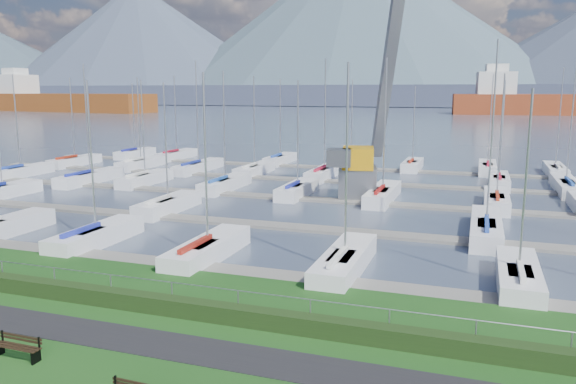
% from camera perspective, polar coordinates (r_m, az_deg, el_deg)
% --- Properties ---
extents(path, '(160.00, 2.00, 0.04)m').
position_cam_1_polar(path, '(21.59, -13.43, -14.71)').
color(path, black).
rests_on(path, grass).
extents(water, '(800.00, 540.00, 0.20)m').
position_cam_1_polar(water, '(279.78, 16.83, 7.94)').
color(water, '#414C60').
extents(hedge, '(80.00, 0.70, 0.70)m').
position_cam_1_polar(hedge, '(23.50, -10.03, -11.56)').
color(hedge, '#1D3212').
rests_on(hedge, grass).
extents(fence, '(80.00, 0.04, 0.04)m').
position_cam_1_polar(fence, '(23.53, -9.62, -9.30)').
color(fence, gray).
rests_on(fence, grass).
extents(foothill, '(900.00, 80.00, 12.00)m').
position_cam_1_polar(foothill, '(349.59, 17.35, 9.35)').
color(foothill, '#41485F').
rests_on(foothill, water).
extents(mountains, '(1190.00, 360.00, 115.00)m').
position_cam_1_polar(mountains, '(425.72, 19.00, 14.84)').
color(mountains, '#3E4E5B').
rests_on(mountains, water).
extents(docks, '(90.00, 41.60, 0.25)m').
position_cam_1_polar(docks, '(47.57, 5.46, -0.96)').
color(docks, gray).
rests_on(docks, water).
extents(bench_left, '(1.81, 0.45, 0.85)m').
position_cam_1_polar(bench_left, '(21.86, -25.74, -14.00)').
color(bench_left, black).
rests_on(bench_left, grass).
extents(crane, '(6.71, 13.18, 22.35)m').
position_cam_1_polar(crane, '(49.64, 7.99, 5.92)').
color(crane, slate).
rests_on(crane, water).
extents(cargo_ship_west, '(89.07, 28.45, 21.50)m').
position_cam_1_polar(cargo_ship_west, '(272.84, -22.29, 8.42)').
color(cargo_ship_west, brown).
rests_on(cargo_ship_west, water).
extents(sailboat_fleet, '(75.04, 49.85, 13.82)m').
position_cam_1_polar(sailboat_fleet, '(50.22, 4.14, 6.16)').
color(sailboat_fleet, maroon).
rests_on(sailboat_fleet, water).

